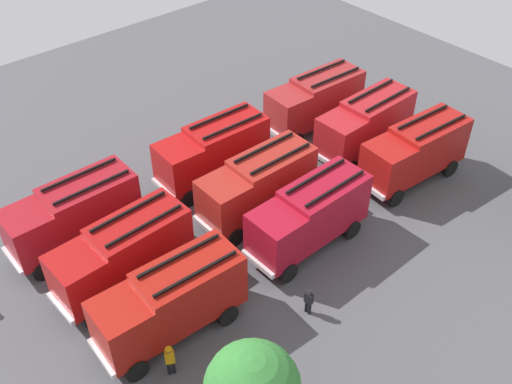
% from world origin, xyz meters
% --- Properties ---
extents(ground_plane, '(54.77, 54.77, 0.00)m').
position_xyz_m(ground_plane, '(0.00, 0.00, 0.00)').
color(ground_plane, '#4C4C51').
extents(fire_truck_0, '(7.32, 3.06, 3.88)m').
position_xyz_m(fire_truck_0, '(-8.94, -4.16, 2.15)').
color(fire_truck_0, maroon).
rests_on(fire_truck_0, ground).
extents(fire_truck_1, '(7.29, 2.99, 3.88)m').
position_xyz_m(fire_truck_1, '(-0.03, -4.02, 2.15)').
color(fire_truck_1, '#AE1010').
rests_on(fire_truck_1, ground).
extents(fire_truck_2, '(7.22, 2.80, 3.88)m').
position_xyz_m(fire_truck_2, '(9.09, -4.32, 2.15)').
color(fire_truck_2, maroon).
rests_on(fire_truck_2, ground).
extents(fire_truck_3, '(7.24, 2.85, 3.88)m').
position_xyz_m(fire_truck_3, '(-9.31, 0.03, 2.15)').
color(fire_truck_3, '#AD1A20').
rests_on(fire_truck_3, ground).
extents(fire_truck_4, '(7.22, 2.79, 3.88)m').
position_xyz_m(fire_truck_4, '(0.05, 0.21, 2.15)').
color(fire_truck_4, '#A3221A').
rests_on(fire_truck_4, ground).
extents(fire_truck_5, '(7.28, 2.95, 3.88)m').
position_xyz_m(fire_truck_5, '(8.65, -0.03, 2.15)').
color(fire_truck_5, '#A61111').
rests_on(fire_truck_5, ground).
extents(fire_truck_6, '(7.37, 3.22, 3.88)m').
position_xyz_m(fire_truck_6, '(-9.27, 4.01, 2.15)').
color(fire_truck_6, '#A41412').
rests_on(fire_truck_6, ground).
extents(fire_truck_7, '(7.23, 2.82, 3.88)m').
position_xyz_m(fire_truck_7, '(-0.30, 3.97, 2.15)').
color(fire_truck_7, maroon).
rests_on(fire_truck_7, ground).
extents(fire_truck_8, '(7.31, 3.04, 3.88)m').
position_xyz_m(fire_truck_8, '(8.56, 3.99, 2.15)').
color(fire_truck_8, '#A2170F').
rests_on(fire_truck_8, ground).
extents(firefighter_0, '(0.46, 0.48, 1.68)m').
position_xyz_m(firefighter_0, '(-13.11, -4.43, 0.94)').
color(firefighter_0, black).
rests_on(firefighter_0, ground).
extents(firefighter_1, '(0.48, 0.42, 1.80)m').
position_xyz_m(firefighter_1, '(9.99, 5.85, 1.02)').
color(firefighter_1, black).
rests_on(firefighter_1, ground).
extents(firefighter_2, '(0.27, 0.44, 1.60)m').
position_xyz_m(firefighter_2, '(3.02, 7.37, 0.88)').
color(firefighter_2, black).
rests_on(firefighter_2, ground).
extents(firefighter_4, '(0.48, 0.42, 1.77)m').
position_xyz_m(firefighter_4, '(-1.24, -6.90, 1.00)').
color(firefighter_4, black).
rests_on(firefighter_4, ground).
extents(traffic_cone_0, '(0.48, 0.48, 0.69)m').
position_xyz_m(traffic_cone_0, '(-11.94, -1.79, 0.34)').
color(traffic_cone_0, '#F2600C').
rests_on(traffic_cone_0, ground).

